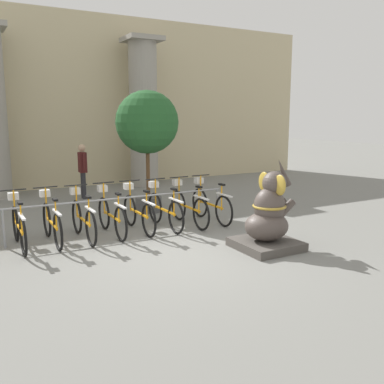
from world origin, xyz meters
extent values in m
plane|color=slate|center=(0.00, 0.00, 0.00)|extent=(60.00, 60.00, 0.00)
cube|color=#C6B78E|center=(0.00, 8.60, 3.00)|extent=(20.00, 0.20, 6.00)
cylinder|color=gray|center=(2.48, 7.60, 2.50)|extent=(0.99, 0.99, 5.00)
cube|color=gray|center=(2.48, 7.60, 5.08)|extent=(1.23, 1.23, 0.16)
cylinder|color=gray|center=(-2.76, 1.95, 0.38)|extent=(0.05, 0.05, 0.75)
cylinder|color=gray|center=(2.03, 1.95, 0.38)|extent=(0.05, 0.05, 0.75)
cylinder|color=gray|center=(-0.36, 1.95, 0.75)|extent=(4.89, 0.04, 0.04)
torus|color=black|center=(-2.51, 2.34, 0.36)|extent=(0.05, 0.72, 0.72)
torus|color=black|center=(-2.51, 1.24, 0.36)|extent=(0.05, 0.72, 0.72)
cube|color=orange|center=(-2.51, 1.79, 0.41)|extent=(0.04, 1.00, 0.04)
cube|color=silver|center=(-2.51, 1.24, 0.74)|extent=(0.06, 0.61, 0.03)
cylinder|color=orange|center=(-2.51, 1.34, 0.65)|extent=(0.03, 0.03, 0.58)
cube|color=black|center=(-2.51, 1.34, 0.96)|extent=(0.08, 0.18, 0.04)
cylinder|color=orange|center=(-2.51, 2.30, 0.71)|extent=(0.03, 0.03, 0.69)
cylinder|color=black|center=(-2.51, 2.30, 1.05)|extent=(0.48, 0.03, 0.03)
cube|color=silver|center=(-2.51, 2.40, 0.91)|extent=(0.20, 0.16, 0.14)
torus|color=black|center=(-1.89, 2.36, 0.36)|extent=(0.05, 0.72, 0.72)
torus|color=black|center=(-1.89, 1.27, 0.36)|extent=(0.05, 0.72, 0.72)
cube|color=orange|center=(-1.89, 1.82, 0.41)|extent=(0.04, 1.00, 0.04)
cube|color=silver|center=(-1.89, 1.27, 0.74)|extent=(0.06, 0.61, 0.03)
cylinder|color=orange|center=(-1.89, 1.37, 0.65)|extent=(0.03, 0.03, 0.58)
cube|color=black|center=(-1.89, 1.37, 0.96)|extent=(0.08, 0.18, 0.04)
cylinder|color=orange|center=(-1.89, 2.32, 0.71)|extent=(0.03, 0.03, 0.69)
cylinder|color=black|center=(-1.89, 2.32, 1.05)|extent=(0.48, 0.03, 0.03)
cube|color=silver|center=(-1.89, 2.42, 0.91)|extent=(0.20, 0.16, 0.14)
torus|color=black|center=(-1.28, 2.32, 0.36)|extent=(0.05, 0.72, 0.72)
torus|color=black|center=(-1.28, 1.23, 0.36)|extent=(0.05, 0.72, 0.72)
cube|color=orange|center=(-1.28, 1.77, 0.41)|extent=(0.04, 1.00, 0.04)
cube|color=silver|center=(-1.28, 1.23, 0.74)|extent=(0.06, 0.61, 0.03)
cylinder|color=orange|center=(-1.28, 1.33, 0.65)|extent=(0.03, 0.03, 0.58)
cube|color=black|center=(-1.28, 1.33, 0.96)|extent=(0.08, 0.18, 0.04)
cylinder|color=orange|center=(-1.28, 2.28, 0.71)|extent=(0.03, 0.03, 0.69)
cylinder|color=black|center=(-1.28, 2.28, 1.05)|extent=(0.48, 0.03, 0.03)
cube|color=silver|center=(-1.28, 2.38, 0.91)|extent=(0.20, 0.16, 0.14)
torus|color=black|center=(-0.67, 2.37, 0.36)|extent=(0.05, 0.72, 0.72)
torus|color=black|center=(-0.67, 1.27, 0.36)|extent=(0.05, 0.72, 0.72)
cube|color=orange|center=(-0.67, 1.82, 0.41)|extent=(0.04, 1.00, 0.04)
cube|color=silver|center=(-0.67, 1.27, 0.74)|extent=(0.06, 0.61, 0.03)
cylinder|color=orange|center=(-0.67, 1.37, 0.65)|extent=(0.03, 0.03, 0.58)
cube|color=black|center=(-0.67, 1.37, 0.96)|extent=(0.08, 0.18, 0.04)
cylinder|color=orange|center=(-0.67, 2.33, 0.71)|extent=(0.03, 0.03, 0.69)
cylinder|color=black|center=(-0.67, 2.33, 1.05)|extent=(0.48, 0.03, 0.03)
cube|color=silver|center=(-0.67, 2.43, 0.91)|extent=(0.20, 0.16, 0.14)
torus|color=black|center=(-0.06, 2.38, 0.36)|extent=(0.05, 0.72, 0.72)
torus|color=black|center=(-0.06, 1.28, 0.36)|extent=(0.05, 0.72, 0.72)
cube|color=orange|center=(-0.06, 1.83, 0.41)|extent=(0.04, 1.00, 0.04)
cube|color=silver|center=(-0.06, 1.28, 0.74)|extent=(0.06, 0.61, 0.03)
cylinder|color=orange|center=(-0.06, 1.38, 0.65)|extent=(0.03, 0.03, 0.58)
cube|color=black|center=(-0.06, 1.38, 0.96)|extent=(0.08, 0.18, 0.04)
cylinder|color=orange|center=(-0.06, 2.34, 0.71)|extent=(0.03, 0.03, 0.69)
cylinder|color=black|center=(-0.06, 2.34, 1.05)|extent=(0.48, 0.03, 0.03)
cube|color=silver|center=(-0.06, 2.44, 0.91)|extent=(0.20, 0.16, 0.14)
torus|color=black|center=(0.56, 2.34, 0.36)|extent=(0.05, 0.72, 0.72)
torus|color=black|center=(0.56, 1.24, 0.36)|extent=(0.05, 0.72, 0.72)
cube|color=orange|center=(0.56, 1.79, 0.41)|extent=(0.04, 1.00, 0.04)
cube|color=silver|center=(0.56, 1.24, 0.74)|extent=(0.06, 0.61, 0.03)
cylinder|color=orange|center=(0.56, 1.34, 0.65)|extent=(0.03, 0.03, 0.58)
cube|color=black|center=(0.56, 1.34, 0.96)|extent=(0.08, 0.18, 0.04)
cylinder|color=orange|center=(0.56, 2.30, 0.71)|extent=(0.03, 0.03, 0.69)
cylinder|color=black|center=(0.56, 2.30, 1.05)|extent=(0.48, 0.03, 0.03)
cube|color=silver|center=(0.56, 2.40, 0.91)|extent=(0.20, 0.16, 0.14)
torus|color=black|center=(1.17, 2.34, 0.36)|extent=(0.05, 0.72, 0.72)
torus|color=black|center=(1.17, 1.24, 0.36)|extent=(0.05, 0.72, 0.72)
cube|color=orange|center=(1.17, 1.79, 0.41)|extent=(0.04, 1.00, 0.04)
cube|color=silver|center=(1.17, 1.24, 0.74)|extent=(0.06, 0.61, 0.03)
cylinder|color=orange|center=(1.17, 1.34, 0.65)|extent=(0.03, 0.03, 0.58)
cube|color=black|center=(1.17, 1.34, 0.96)|extent=(0.08, 0.18, 0.04)
cylinder|color=orange|center=(1.17, 2.30, 0.71)|extent=(0.03, 0.03, 0.69)
cylinder|color=black|center=(1.17, 2.30, 1.05)|extent=(0.48, 0.03, 0.03)
cube|color=silver|center=(1.17, 2.40, 0.91)|extent=(0.20, 0.16, 0.14)
torus|color=black|center=(1.78, 2.36, 0.36)|extent=(0.05, 0.72, 0.72)
torus|color=black|center=(1.78, 1.27, 0.36)|extent=(0.05, 0.72, 0.72)
cube|color=orange|center=(1.78, 1.81, 0.41)|extent=(0.04, 1.00, 0.04)
cube|color=silver|center=(1.78, 1.27, 0.74)|extent=(0.06, 0.61, 0.03)
cylinder|color=orange|center=(1.78, 1.37, 0.65)|extent=(0.03, 0.03, 0.58)
cube|color=black|center=(1.78, 1.37, 0.96)|extent=(0.08, 0.18, 0.04)
cylinder|color=orange|center=(1.78, 2.32, 0.71)|extent=(0.03, 0.03, 0.69)
cylinder|color=black|center=(1.78, 2.32, 1.05)|extent=(0.48, 0.03, 0.03)
cube|color=silver|center=(1.78, 2.42, 0.91)|extent=(0.20, 0.16, 0.14)
cube|color=#4C4742|center=(1.60, -0.49, 0.08)|extent=(1.11, 1.11, 0.16)
ellipsoid|color=#4C423D|center=(1.60, -0.49, 0.44)|extent=(0.86, 0.76, 0.56)
ellipsoid|color=#4C423D|center=(1.66, -0.49, 0.82)|extent=(0.61, 0.56, 0.71)
sphere|color=#4C423D|center=(1.76, -0.49, 1.25)|extent=(0.45, 0.45, 0.45)
ellipsoid|color=#B79333|center=(1.70, -0.26, 1.25)|extent=(0.08, 0.32, 0.38)
ellipsoid|color=#B79333|center=(1.70, -0.71, 1.25)|extent=(0.08, 0.32, 0.38)
cone|color=#4C423D|center=(1.96, -0.49, 1.44)|extent=(0.39, 0.16, 0.57)
cylinder|color=#4C423D|center=(1.93, -0.36, 0.74)|extent=(0.45, 0.15, 0.40)
cylinder|color=#4C423D|center=(1.93, -0.61, 0.74)|extent=(0.45, 0.15, 0.40)
torus|color=#B79333|center=(1.66, -0.49, 0.82)|extent=(0.64, 0.64, 0.05)
cylinder|color=#28282D|center=(-0.13, 6.23, 0.40)|extent=(0.11, 0.11, 0.81)
cylinder|color=#28282D|center=(-0.13, 6.06, 0.40)|extent=(0.11, 0.11, 0.81)
cube|color=#4C1919|center=(-0.13, 6.15, 1.11)|extent=(0.20, 0.32, 0.61)
sphere|color=tan|center=(-0.13, 6.15, 1.54)|extent=(0.22, 0.22, 0.22)
cylinder|color=#4C1919|center=(-0.13, 6.35, 1.14)|extent=(0.07, 0.07, 0.55)
cylinder|color=#4C1919|center=(-0.13, 5.95, 1.14)|extent=(0.07, 0.07, 0.55)
cylinder|color=#4C4C4C|center=(0.91, 3.57, 0.19)|extent=(0.69, 0.69, 0.39)
cylinder|color=brown|center=(0.91, 3.57, 1.04)|extent=(0.10, 0.10, 1.30)
sphere|color=#235628|center=(0.91, 3.57, 2.33)|extent=(1.62, 1.62, 1.62)
camera|label=1|loc=(-3.41, -6.68, 2.50)|focal=40.00mm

